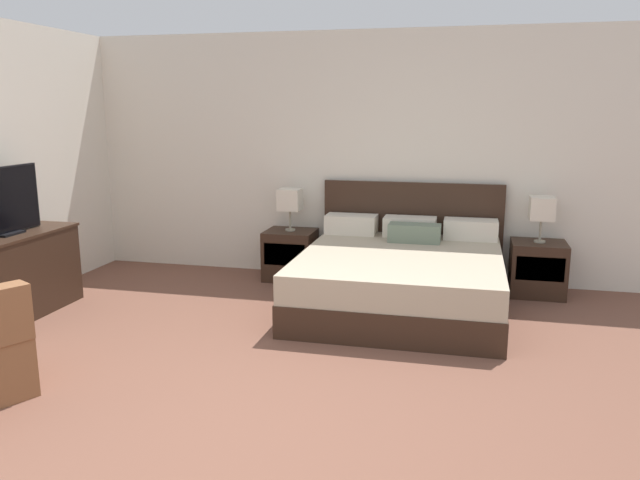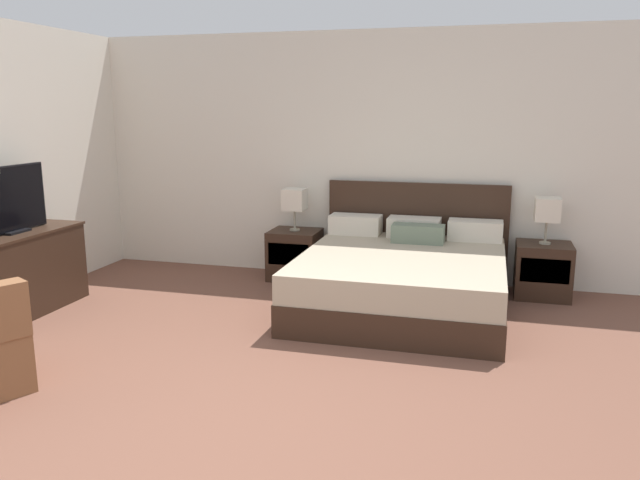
% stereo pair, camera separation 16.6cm
% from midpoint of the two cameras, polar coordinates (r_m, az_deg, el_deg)
% --- Properties ---
extents(ground_plane, '(11.16, 11.16, 0.00)m').
position_cam_midpoint_polar(ground_plane, '(3.67, -7.49, -18.15)').
color(ground_plane, brown).
extents(wall_back, '(7.20, 0.06, 2.64)m').
position_cam_midpoint_polar(wall_back, '(6.80, 4.56, 7.58)').
color(wall_back, silver).
rests_on(wall_back, ground).
extents(bed, '(1.90, 2.06, 1.07)m').
position_cam_midpoint_polar(bed, '(5.87, 8.42, -3.38)').
color(bed, '#332116').
rests_on(bed, ground).
extents(nightstand_left, '(0.53, 0.47, 0.54)m').
position_cam_midpoint_polar(nightstand_left, '(6.81, -1.61, -1.34)').
color(nightstand_left, '#332116').
rests_on(nightstand_left, ground).
extents(nightstand_right, '(0.53, 0.47, 0.54)m').
position_cam_midpoint_polar(nightstand_right, '(6.56, 20.39, -2.62)').
color(nightstand_right, '#332116').
rests_on(nightstand_right, ground).
extents(table_lamp_left, '(0.23, 0.23, 0.45)m').
position_cam_midpoint_polar(table_lamp_left, '(6.70, -1.64, 3.67)').
color(table_lamp_left, gray).
rests_on(table_lamp_left, nightstand_left).
extents(table_lamp_right, '(0.23, 0.23, 0.45)m').
position_cam_midpoint_polar(table_lamp_right, '(6.44, 20.77, 2.56)').
color(table_lamp_right, gray).
rests_on(table_lamp_right, nightstand_right).
extents(dresser, '(0.52, 1.25, 0.75)m').
position_cam_midpoint_polar(dresser, '(6.24, -24.99, -2.59)').
color(dresser, '#332116').
rests_on(dresser, ground).
extents(tv, '(0.18, 0.84, 0.59)m').
position_cam_midpoint_polar(tv, '(6.09, -25.77, 3.27)').
color(tv, black).
rests_on(tv, dresser).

